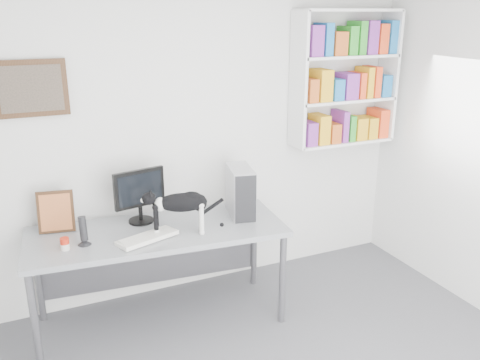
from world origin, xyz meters
The scene contains 11 objects.
room centered at (0.00, 0.00, 1.35)m, with size 4.01×4.01×2.70m.
bookshelf centered at (1.40, 1.85, 1.85)m, with size 1.03×0.28×1.24m, color silver.
wall_art centered at (-1.30, 1.97, 1.90)m, with size 0.52×0.04×0.42m, color #422615.
desk centered at (-0.53, 1.50, 0.41)m, with size 1.97×0.77×0.82m, color gray.
monitor centered at (-0.61, 1.70, 1.05)m, with size 0.42×0.20×0.45m, color black.
keyboard centered at (-0.65, 1.34, 0.84)m, with size 0.45×0.17×0.03m, color silver.
pc_tower centered at (0.19, 1.52, 1.02)m, with size 0.18×0.40×0.40m, color #BBBABF.
speaker centered at (-1.09, 1.45, 0.94)m, with size 0.10×0.10×0.23m, color black.
leaning_print centered at (-1.24, 1.78, 0.99)m, with size 0.27×0.11×0.33m, color #422615.
soup_can centered at (-1.23, 1.42, 0.87)m, with size 0.06×0.06×0.09m, color #B7210F.
cat centered at (-0.39, 1.35, 0.99)m, with size 0.55×0.15×0.34m, color black, non-canonical shape.
Camera 1 is at (-1.44, -2.08, 2.44)m, focal length 38.00 mm.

